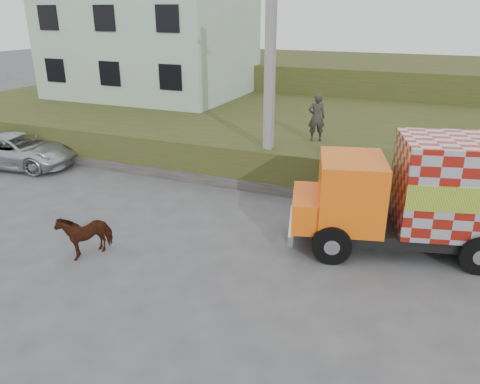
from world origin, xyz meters
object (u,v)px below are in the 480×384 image
at_px(utility_pole, 270,74).
at_px(cow, 85,233).
at_px(suv, 17,151).
at_px(cargo_truck, 443,195).
at_px(pedestrian, 317,117).

height_order(utility_pole, cow, utility_pole).
bearing_deg(utility_pole, suv, -171.00).
xyz_separation_m(utility_pole, cargo_truck, (5.77, -2.72, -2.48)).
height_order(utility_pole, pedestrian, utility_pole).
distance_m(cow, pedestrian, 9.29).
xyz_separation_m(cargo_truck, suv, (-16.12, 1.08, -0.91)).
xyz_separation_m(cow, suv, (-7.57, 4.83, 0.10)).
distance_m(cargo_truck, cow, 9.39).
bearing_deg(cargo_truck, cow, -171.11).
bearing_deg(pedestrian, cow, 40.66).
height_order(cargo_truck, cow, cargo_truck).
height_order(cargo_truck, suv, cargo_truck).
height_order(utility_pole, suv, utility_pole).
xyz_separation_m(cargo_truck, pedestrian, (-4.51, 4.42, 0.78)).
relative_size(cow, pedestrian, 0.79).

